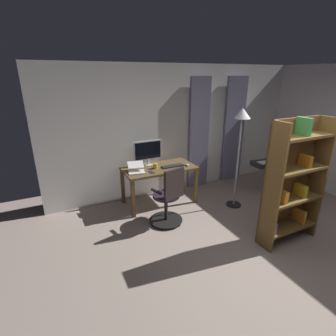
{
  "coord_description": "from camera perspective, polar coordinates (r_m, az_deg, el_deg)",
  "views": [
    {
      "loc": [
        2.56,
        1.86,
        2.38
      ],
      "look_at": [
        0.81,
        -1.71,
        0.93
      ],
      "focal_mm": 27.62,
      "sensor_mm": 36.0,
      "label": 1
    }
  ],
  "objects": [
    {
      "name": "back_room_partition",
      "position": [
        5.43,
        2.61,
        8.4
      ],
      "size": [
        5.52,
        0.1,
        2.58
      ],
      "primitive_type": "cube",
      "color": "silver",
      "rests_on": "ground"
    },
    {
      "name": "laptop",
      "position": [
        4.63,
        -7.03,
        -0.31
      ],
      "size": [
        0.34,
        0.36,
        0.16
      ],
      "rotation": [
        0.0,
        0.0,
        -0.22
      ],
      "color": "white",
      "rests_on": "desk"
    },
    {
      "name": "piano_keyboard",
      "position": [
        5.69,
        23.52,
        1.28
      ],
      "size": [
        1.27,
        0.41,
        0.79
      ],
      "rotation": [
        0.0,
        0.0,
        -0.07
      ],
      "color": "black",
      "rests_on": "ground"
    },
    {
      "name": "mug_tea",
      "position": [
        4.78,
        -2.81,
        0.45
      ],
      "size": [
        0.12,
        0.08,
        0.1
      ],
      "color": "gold",
      "rests_on": "desk"
    },
    {
      "name": "office_chair",
      "position": [
        4.25,
        0.12,
        -6.81
      ],
      "size": [
        0.56,
        0.56,
        1.02
      ],
      "rotation": [
        0.0,
        0.0,
        3.38
      ],
      "color": "black",
      "rests_on": "ground"
    },
    {
      "name": "bookshelf",
      "position": [
        4.11,
        25.64,
        -2.9
      ],
      "size": [
        0.94,
        0.3,
        1.86
      ],
      "color": "brown",
      "rests_on": "ground"
    },
    {
      "name": "desk",
      "position": [
        4.89,
        -1.97,
        -0.91
      ],
      "size": [
        1.35,
        0.69,
        0.74
      ],
      "color": "brown",
      "rests_on": "ground"
    },
    {
      "name": "computer_monitor",
      "position": [
        4.92,
        -4.48,
        3.73
      ],
      "size": [
        0.56,
        0.18,
        0.47
      ],
      "color": "silver",
      "rests_on": "desk"
    },
    {
      "name": "floor_lamp",
      "position": [
        4.71,
        15.79,
        8.51
      ],
      "size": [
        0.29,
        0.29,
        1.85
      ],
      "color": "black",
      "rests_on": "ground"
    },
    {
      "name": "curtain_left_panel",
      "position": [
        6.12,
        14.3,
        8.0
      ],
      "size": [
        0.52,
        0.06,
        2.35
      ],
      "primitive_type": "cube",
      "color": "slate",
      "rests_on": "ground"
    },
    {
      "name": "computer_mouse",
      "position": [
        4.93,
        4.24,
        0.69
      ],
      "size": [
        0.06,
        0.1,
        0.04
      ],
      "primitive_type": "ellipsoid",
      "color": "silver",
      "rests_on": "desk"
    },
    {
      "name": "curtain_right_panel",
      "position": [
        5.57,
        6.84,
        7.34
      ],
      "size": [
        0.47,
        0.06,
        2.35
      ],
      "primitive_type": "cube",
      "color": "slate",
      "rests_on": "ground"
    },
    {
      "name": "cell_phone_by_monitor",
      "position": [
        4.6,
        -3.58,
        -0.92
      ],
      "size": [
        0.09,
        0.15,
        0.01
      ],
      "primitive_type": "cube",
      "rotation": [
        0.0,
        0.0,
        0.13
      ],
      "color": "#333338",
      "rests_on": "desk"
    },
    {
      "name": "ground_plane",
      "position": [
        3.96,
        23.28,
        -18.89
      ],
      "size": [
        7.3,
        7.3,
        0.0
      ],
      "primitive_type": "plane",
      "color": "gray"
    },
    {
      "name": "computer_keyboard",
      "position": [
        4.88,
        1.02,
        0.43
      ],
      "size": [
        0.43,
        0.13,
        0.02
      ],
      "primitive_type": "cube",
      "color": "#232328",
      "rests_on": "desk"
    }
  ]
}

